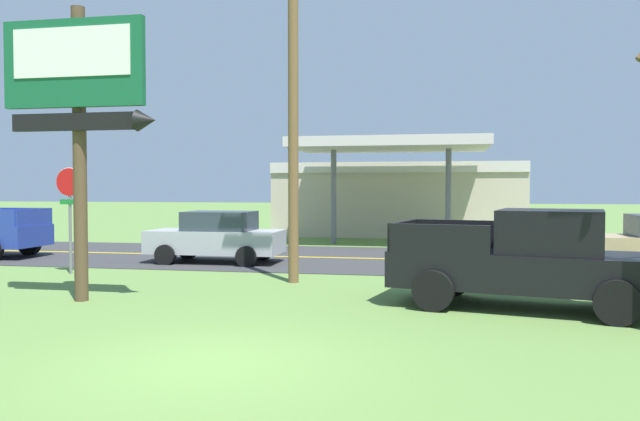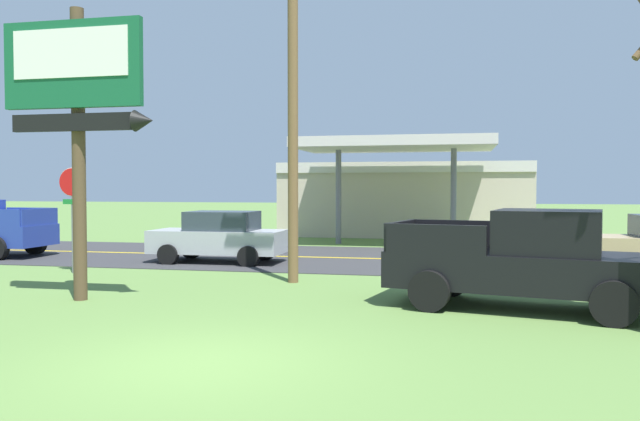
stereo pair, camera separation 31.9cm
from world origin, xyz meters
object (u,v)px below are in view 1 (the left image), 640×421
utility_pole (293,92)px  car_silver_near_lane (217,237)px  motel_sign (79,97)px  pickup_black_parked_on_lawn (529,260)px  stop_sign (70,201)px  gas_station (399,197)px

utility_pole → car_silver_near_lane: utility_pole is taller
car_silver_near_lane → motel_sign: bearing=-92.9°
utility_pole → car_silver_near_lane: size_ratio=2.14×
motel_sign → pickup_black_parked_on_lawn: size_ratio=1.12×
stop_sign → car_silver_near_lane: 4.61m
pickup_black_parked_on_lawn → gas_station: bearing=101.3°
stop_sign → car_silver_near_lane: bearing=45.9°
pickup_black_parked_on_lawn → car_silver_near_lane: (-8.73, 6.08, -0.13)m
motel_sign → stop_sign: motel_sign is taller
motel_sign → pickup_black_parked_on_lawn: bearing=6.3°
utility_pole → motel_sign: bearing=-136.7°
stop_sign → utility_pole: bearing=-3.4°
motel_sign → gas_station: motel_sign is taller
stop_sign → pickup_black_parked_on_lawn: bearing=-13.7°
stop_sign → pickup_black_parked_on_lawn: 12.21m
pickup_black_parked_on_lawn → stop_sign: bearing=166.3°
stop_sign → pickup_black_parked_on_lawn: stop_sign is taller
car_silver_near_lane → gas_station: bearing=69.7°
motel_sign → pickup_black_parked_on_lawn: 9.73m
pickup_black_parked_on_lawn → car_silver_near_lane: bearing=145.1°
motel_sign → car_silver_near_lane: (0.36, 7.09, -3.44)m
stop_sign → gas_station: gas_station is taller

